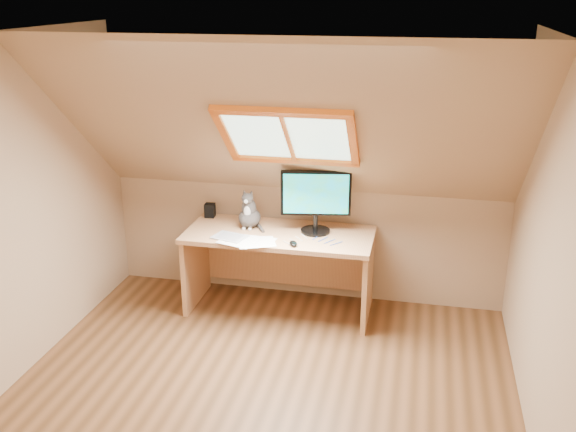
# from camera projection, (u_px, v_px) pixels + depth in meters

# --- Properties ---
(ground) EXTENTS (3.50, 3.50, 0.00)m
(ground) POSITION_uv_depth(u_px,v_px,m) (256.00, 406.00, 4.32)
(ground) COLOR brown
(ground) RESTS_ON ground
(room_shell) EXTENTS (3.52, 3.52, 2.41)m
(room_shell) POSITION_uv_depth(u_px,v_px,m) (247.00, 210.00, 3.75)
(room_shell) COLOR #A28461
(room_shell) RESTS_ON ground
(desk) EXTENTS (1.58, 0.69, 0.72)m
(desk) POSITION_uv_depth(u_px,v_px,m) (281.00, 254.00, 5.51)
(desk) COLOR tan
(desk) RESTS_ON ground
(monitor) EXTENTS (0.58, 0.24, 0.53)m
(monitor) POSITION_uv_depth(u_px,v_px,m) (316.00, 198.00, 5.28)
(monitor) COLOR black
(monitor) RESTS_ON desk
(cat) EXTENTS (0.19, 0.23, 0.35)m
(cat) POSITION_uv_depth(u_px,v_px,m) (249.00, 213.00, 5.46)
(cat) COLOR #484240
(cat) RESTS_ON desk
(desk_speaker) EXTENTS (0.09, 0.09, 0.12)m
(desk_speaker) POSITION_uv_depth(u_px,v_px,m) (210.00, 210.00, 5.72)
(desk_speaker) COLOR black
(desk_speaker) RESTS_ON desk
(graphics_tablet) EXTENTS (0.31, 0.26, 0.01)m
(graphics_tablet) POSITION_uv_depth(u_px,v_px,m) (230.00, 237.00, 5.26)
(graphics_tablet) COLOR #B2B2B7
(graphics_tablet) RESTS_ON desk
(mouse) EXTENTS (0.10, 0.12, 0.03)m
(mouse) POSITION_uv_depth(u_px,v_px,m) (293.00, 243.00, 5.10)
(mouse) COLOR black
(mouse) RESTS_ON desk
(papers) EXTENTS (0.35, 0.30, 0.01)m
(papers) POSITION_uv_depth(u_px,v_px,m) (248.00, 242.00, 5.18)
(papers) COLOR white
(papers) RESTS_ON desk
(cables) EXTENTS (0.51, 0.26, 0.01)m
(cables) POSITION_uv_depth(u_px,v_px,m) (314.00, 240.00, 5.20)
(cables) COLOR silver
(cables) RESTS_ON desk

